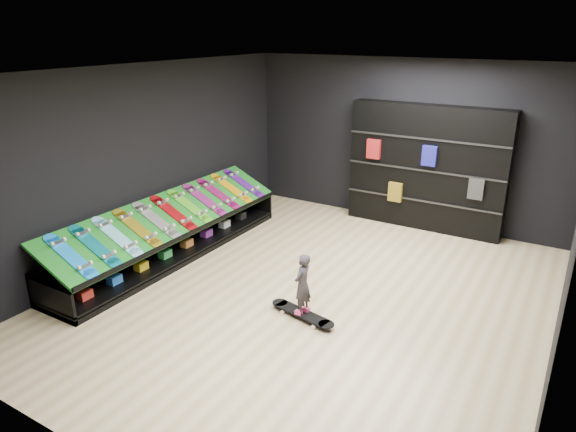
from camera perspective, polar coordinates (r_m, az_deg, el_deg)
The scene contains 22 objects.
floor at distance 7.24m, azimuth 2.61°, elevation -8.63°, with size 6.00×7.00×0.01m, color beige.
ceiling at distance 6.36m, azimuth 3.06°, elevation 15.77°, with size 6.00×7.00×0.01m, color white.
wall_back at distance 9.78m, azimuth 12.68°, elevation 8.01°, with size 6.00×0.02×3.00m, color black.
wall_front at distance 4.15m, azimuth -21.12°, elevation -10.01°, with size 6.00×0.02×3.00m, color black.
wall_left at distance 8.42m, azimuth -15.55°, elevation 5.83°, with size 0.02×7.00×3.00m, color black.
wall_right at distance 5.94m, azimuth 29.23°, elevation -2.07°, with size 0.02×7.00×3.00m, color black.
display_rack at distance 8.51m, azimuth -12.65°, elevation -2.68°, with size 0.90×4.50×0.50m, color black, non-canonical shape.
turf_ramp at distance 8.31m, azimuth -12.64°, elevation 0.18°, with size 1.00×4.50×0.04m, color #0F6315.
back_shelving at distance 9.55m, azimuth 15.11°, elevation 5.16°, with size 2.80×0.33×2.24m, color black.
floor_skateboard at distance 6.65m, azimuth 1.58°, elevation -10.99°, with size 0.98×0.22×0.09m, color black, non-canonical shape.
child at distance 6.51m, azimuth 1.61°, elevation -8.83°, with size 0.18×0.13×0.48m, color black.
display_board_0 at distance 7.15m, azimuth -22.99°, elevation -4.14°, with size 0.98×0.22×0.09m, color blue, non-canonical shape.
display_board_1 at distance 7.35m, azimuth -20.65°, elevation -3.14°, with size 0.98×0.22×0.09m, color #0C8C99, non-canonical shape.
display_board_2 at distance 7.57m, azimuth -18.45°, elevation -2.19°, with size 0.98×0.22×0.09m, color #0CB2E5, non-canonical shape.
display_board_3 at distance 7.80m, azimuth -16.38°, elevation -1.30°, with size 0.98×0.22×0.09m, color yellow, non-canonical shape.
display_board_4 at distance 8.04m, azimuth -14.43°, elevation -0.45°, with size 0.98×0.22×0.09m, color black, non-canonical shape.
display_board_5 at distance 8.29m, azimuth -12.59°, elevation 0.34°, with size 0.98×0.22×0.09m, color red, non-canonical shape.
display_board_6 at distance 8.55m, azimuth -10.87°, elevation 1.09°, with size 0.98×0.22×0.09m, color green, non-canonical shape.
display_board_7 at distance 8.82m, azimuth -9.25°, elevation 1.79°, with size 0.98×0.22×0.09m, color #2626BF, non-canonical shape.
display_board_8 at distance 9.10m, azimuth -7.72°, elevation 2.45°, with size 0.98×0.22×0.09m, color #E5198C, non-canonical shape.
display_board_9 at distance 9.38m, azimuth -6.29°, elevation 3.07°, with size 0.98×0.22×0.09m, color yellow, non-canonical shape.
display_board_10 at distance 9.68m, azimuth -4.94°, elevation 3.64°, with size 0.98×0.22×0.09m, color purple, non-canonical shape.
Camera 1 is at (2.97, -5.60, 3.50)m, focal length 32.00 mm.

